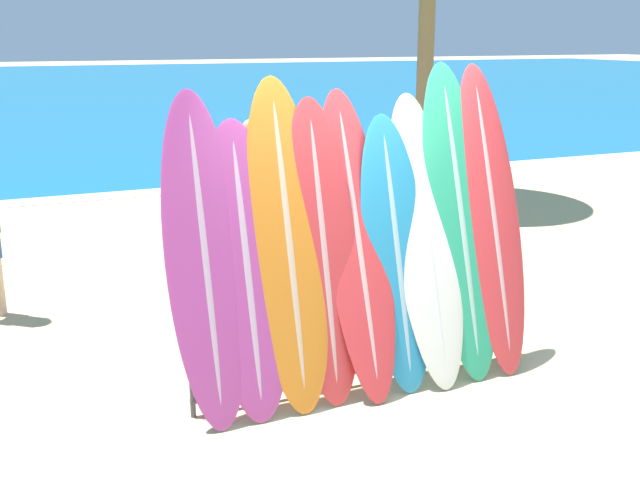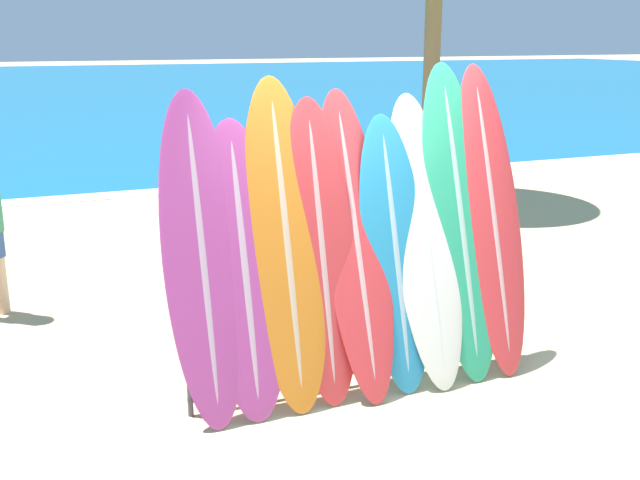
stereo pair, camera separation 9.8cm
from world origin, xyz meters
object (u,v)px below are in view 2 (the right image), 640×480
object	(u,v)px
surfboard_slot_7	(460,221)
person_mid_beach	(256,170)
surfboard_slot_0	(202,260)
surfboard_slot_1	(244,270)
surfboard_slot_6	(425,240)
surfboard_slot_8	(492,219)
surfboard_rack	(359,324)
surfboard_slot_4	(356,244)
surfboard_slot_2	(286,245)
surfboard_slot_5	(395,254)
surfboard_slot_3	(321,252)

from	to	relation	value
surfboard_slot_7	person_mid_beach	bearing A→B (deg)	92.00
surfboard_slot_0	surfboard_slot_1	size ratio (longest dim) A/B	1.10
surfboard_slot_6	surfboard_slot_8	distance (m)	0.62
surfboard_rack	person_mid_beach	size ratio (longest dim) A/B	1.74
surfboard_slot_0	surfboard_slot_7	bearing A→B (deg)	0.85
surfboard_slot_4	surfboard_rack	bearing A→B (deg)	-74.45
surfboard_rack	surfboard_slot_1	xyz separation A→B (m)	(-0.89, 0.01, 0.53)
surfboard_slot_2	surfboard_slot_5	world-z (taller)	surfboard_slot_2
surfboard_slot_4	person_mid_beach	bearing A→B (deg)	81.53
surfboard_slot_0	surfboard_slot_7	world-z (taller)	surfboard_slot_7
surfboard_slot_4	surfboard_slot_8	xyz separation A→B (m)	(1.20, 0.01, 0.08)
surfboard_slot_6	surfboard_slot_7	distance (m)	0.34
surfboard_slot_3	person_mid_beach	world-z (taller)	surfboard_slot_3
surfboard_slot_8	surfboard_slot_3	bearing A→B (deg)	-178.71
surfboard_rack	surfboard_slot_5	xyz separation A→B (m)	(0.30, 0.01, 0.52)
surfboard_slot_1	person_mid_beach	size ratio (longest dim) A/B	1.36
surfboard_rack	surfboard_slot_5	distance (m)	0.60
surfboard_slot_0	surfboard_slot_6	size ratio (longest dim) A/B	1.04
surfboard_slot_2	person_mid_beach	xyz separation A→B (m)	(1.29, 4.93, -0.34)
surfboard_slot_5	surfboard_slot_7	size ratio (longest dim) A/B	0.85
surfboard_rack	surfboard_slot_3	world-z (taller)	surfboard_slot_3
surfboard_slot_5	surfboard_slot_2	bearing A→B (deg)	177.67
surfboard_slot_4	surfboard_slot_8	bearing A→B (deg)	0.43
surfboard_slot_8	surfboard_slot_7	bearing A→B (deg)	178.19
surfboard_slot_0	surfboard_slot_1	world-z (taller)	surfboard_slot_0
surfboard_slot_1	person_mid_beach	bearing A→B (deg)	72.01
surfboard_slot_0	surfboard_slot_4	size ratio (longest dim) A/B	1.01
surfboard_slot_0	surfboard_slot_3	world-z (taller)	surfboard_slot_0
surfboard_slot_5	person_mid_beach	world-z (taller)	surfboard_slot_5
surfboard_slot_7	surfboard_slot_8	world-z (taller)	surfboard_slot_7
surfboard_slot_6	surfboard_slot_4	bearing A→B (deg)	178.39
surfboard_slot_4	surfboard_slot_6	xyz separation A→B (m)	(0.58, -0.02, -0.02)
surfboard_slot_4	surfboard_slot_7	world-z (taller)	surfboard_slot_7
surfboard_slot_0	surfboard_slot_6	bearing A→B (deg)	-0.12
surfboard_slot_2	surfboard_slot_1	bearing A→B (deg)	-174.07
surfboard_slot_6	surfboard_slot_7	xyz separation A→B (m)	(0.32, 0.03, 0.11)
surfboard_rack	person_mid_beach	xyz separation A→B (m)	(0.72, 4.97, 0.33)
surfboard_slot_0	surfboard_slot_1	distance (m)	0.31
surfboard_slot_5	surfboard_slot_7	bearing A→B (deg)	5.58
surfboard_slot_4	surfboard_slot_5	distance (m)	0.33
surfboard_slot_3	surfboard_slot_7	distance (m)	1.20
surfboard_slot_4	surfboard_slot_5	xyz separation A→B (m)	(0.31, -0.04, -0.10)
surfboard_slot_2	surfboard_slot_4	world-z (taller)	surfboard_slot_2
surfboard_rack	surfboard_slot_0	size ratio (longest dim) A/B	1.17
surfboard_slot_1	surfboard_slot_6	xyz separation A→B (m)	(1.46, 0.02, 0.06)
surfboard_slot_2	surfboard_rack	bearing A→B (deg)	-4.06
surfboard_slot_5	surfboard_slot_6	bearing A→B (deg)	4.98
surfboard_slot_1	surfboard_slot_4	bearing A→B (deg)	2.52
surfboard_rack	surfboard_slot_3	bearing A→B (deg)	176.10
person_mid_beach	surfboard_slot_8	bearing A→B (deg)	-102.60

